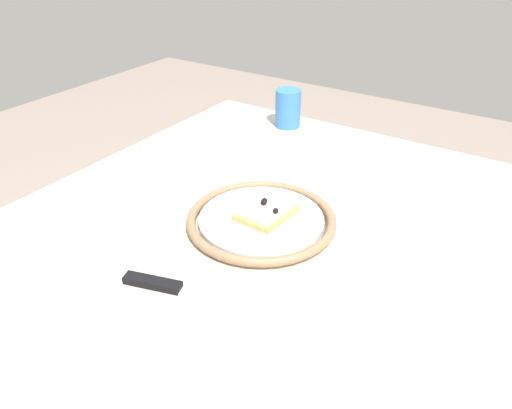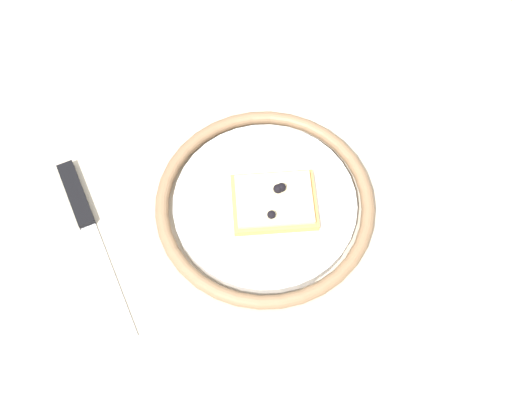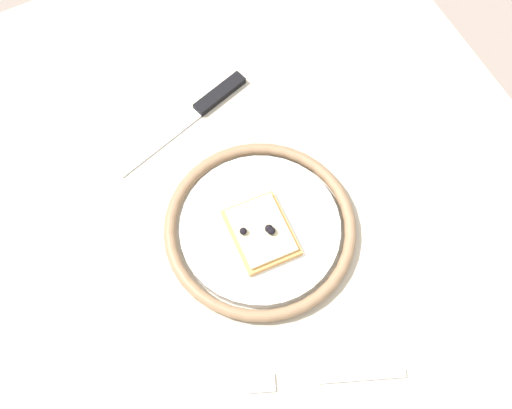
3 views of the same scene
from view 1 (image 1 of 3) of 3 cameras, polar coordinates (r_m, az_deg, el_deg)
dining_table at (r=0.91m, az=0.72°, el=-8.22°), size 1.03×0.90×0.77m
plate at (r=0.86m, az=0.62°, el=-1.82°), size 0.26×0.26×0.02m
pizza_slice_near at (r=0.86m, az=1.22°, el=-0.80°), size 0.10×0.08×0.03m
knife at (r=0.74m, az=-9.66°, el=-9.53°), size 0.09×0.24×0.01m
fork at (r=1.02m, az=8.09°, el=3.01°), size 0.09×0.19×0.00m
cup at (r=1.26m, az=3.75°, el=11.14°), size 0.06×0.06×0.10m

